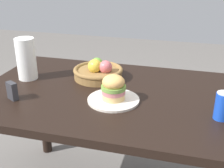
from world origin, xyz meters
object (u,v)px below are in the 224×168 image
plate (113,100)px  paper_towel_roll (26,59)px  napkin_holder (12,91)px  soda_can (222,106)px  fruit_basket (98,71)px  sandwich (113,87)px

plate → paper_towel_roll: 0.59m
paper_towel_roll → napkin_holder: (0.07, -0.27, -0.07)m
soda_can → napkin_holder: soda_can is taller
fruit_basket → napkin_holder: (-0.33, -0.38, 0.00)m
plate → paper_towel_roll: bearing=164.5°
plate → sandwich: 0.07m
plate → fruit_basket: 0.32m
plate → napkin_holder: napkin_holder is taller
paper_towel_roll → soda_can: bearing=-10.6°
plate → napkin_holder: bearing=-166.9°
sandwich → napkin_holder: 0.50m
paper_towel_roll → napkin_holder: bearing=-75.5°
plate → fruit_basket: bearing=121.5°
fruit_basket → paper_towel_roll: (-0.39, -0.11, 0.08)m
soda_can → napkin_holder: (-0.99, -0.07, -0.02)m
fruit_basket → paper_towel_roll: bearing=-164.0°
sandwich → soda_can: size_ratio=0.99×
soda_can → paper_towel_roll: (-1.06, 0.20, 0.06)m
plate → fruit_basket: size_ratio=0.89×
sandwich → fruit_basket: sandwich is taller
napkin_holder → paper_towel_roll: bearing=132.9°
soda_can → fruit_basket: soda_can is taller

